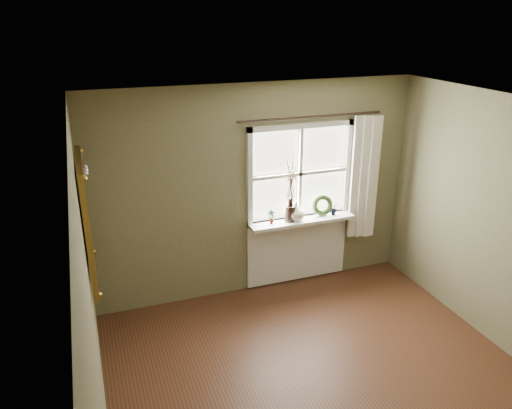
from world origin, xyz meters
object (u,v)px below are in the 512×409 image
Objects in this scene: cream_vase at (296,211)px; wreath at (322,207)px; gilt_mirror at (86,220)px; dark_jug at (290,213)px.

cream_vase is 0.85× the size of wreath.
gilt_mirror is at bearing -165.76° from cream_vase.
dark_jug is 0.08m from cream_vase.
cream_vase is at bearing -166.53° from wreath.
gilt_mirror is at bearing -159.36° from wreath.
wreath is at bearing 4.96° from dark_jug.
gilt_mirror reaches higher than dark_jug.
wreath reaches higher than cream_vase.
wreath is at bearing 5.97° from cream_vase.
wreath is 0.23× the size of gilt_mirror.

